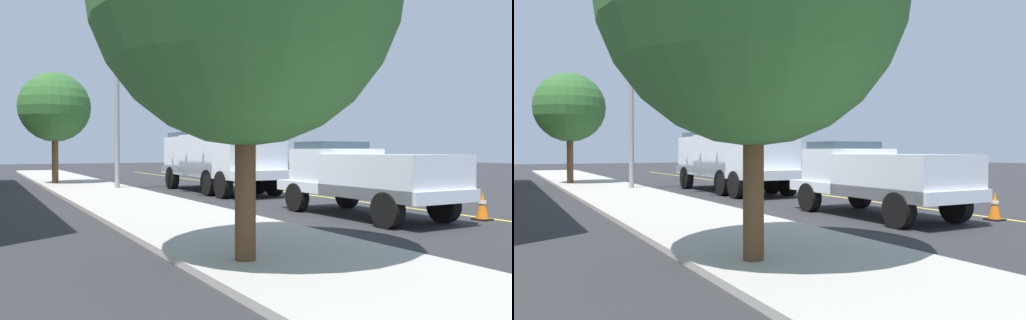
# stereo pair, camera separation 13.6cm
# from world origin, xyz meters

# --- Properties ---
(ground) EXTENTS (120.00, 120.00, 0.00)m
(ground) POSITION_xyz_m (0.00, 0.00, 0.00)
(ground) COLOR #2D2D30
(sidewalk_far_side) EXTENTS (60.05, 4.62, 0.12)m
(sidewalk_far_side) POSITION_xyz_m (0.12, 7.26, 0.06)
(sidewalk_far_side) COLOR #B2ADA3
(sidewalk_far_side) RESTS_ON ground
(lane_centre_stripe) EXTENTS (50.00, 1.01, 0.01)m
(lane_centre_stripe) POSITION_xyz_m (0.00, 0.00, 0.00)
(lane_centre_stripe) COLOR yellow
(lane_centre_stripe) RESTS_ON ground
(utility_bucket_truck) EXTENTS (8.24, 2.77, 6.81)m
(utility_bucket_truck) POSITION_xyz_m (2.02, 2.59, 1.61)
(utility_bucket_truck) COLOR white
(utility_bucket_truck) RESTS_ON ground
(service_pickup_truck) EXTENTS (5.63, 2.27, 2.06)m
(service_pickup_truck) POSITION_xyz_m (-7.55, 2.73, 1.12)
(service_pickup_truck) COLOR white
(service_pickup_truck) RESTS_ON ground
(passing_minivan) EXTENTS (4.83, 2.02, 1.69)m
(passing_minivan) POSITION_xyz_m (9.57, -2.29, 0.97)
(passing_minivan) COLOR maroon
(passing_minivan) RESTS_ON ground
(traffic_cone_leading) EXTENTS (0.40, 0.40, 0.75)m
(traffic_cone_leading) POSITION_xyz_m (-9.58, 0.57, 0.37)
(traffic_cone_leading) COLOR black
(traffic_cone_leading) RESTS_ON ground
(traffic_cone_mid_front) EXTENTS (0.40, 0.40, 0.69)m
(traffic_cone_mid_front) POSITION_xyz_m (5.38, 0.52, 0.34)
(traffic_cone_mid_front) COLOR black
(traffic_cone_mid_front) RESTS_ON ground
(traffic_signal_mast) EXTENTS (6.74, 0.63, 8.15)m
(traffic_signal_mast) POSITION_xyz_m (2.92, 6.20, 5.76)
(traffic_signal_mast) COLOR gray
(traffic_signal_mast) RESTS_ON ground
(street_tree_right) EXTENTS (3.61, 3.61, 5.91)m
(street_tree_right) POSITION_xyz_m (9.92, 8.15, 4.09)
(street_tree_right) COLOR brown
(street_tree_right) RESTS_ON ground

